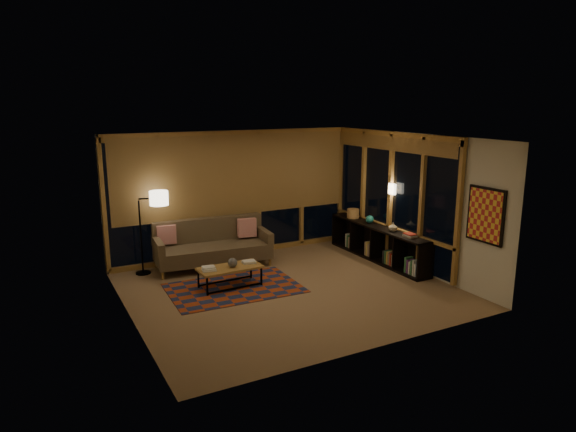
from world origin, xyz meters
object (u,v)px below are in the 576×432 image
floor_lamp (141,233)px  coffee_table (230,277)px  bookshelf (378,243)px  sofa (213,245)px

floor_lamp → coffee_table: bearing=-35.2°
floor_lamp → bookshelf: bearing=-2.0°
coffee_table → floor_lamp: floor_lamp is taller
floor_lamp → sofa: bearing=4.9°
coffee_table → floor_lamp: (-1.23, 1.49, 0.63)m
coffee_table → sofa: bearing=82.1°
sofa → floor_lamp: size_ratio=1.40×
sofa → floor_lamp: floor_lamp is taller
bookshelf → sofa: bearing=159.8°
sofa → floor_lamp: bearing=174.6°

